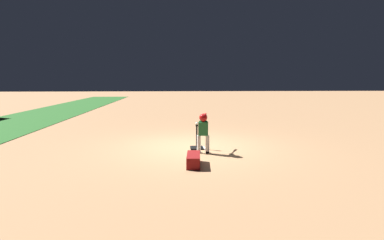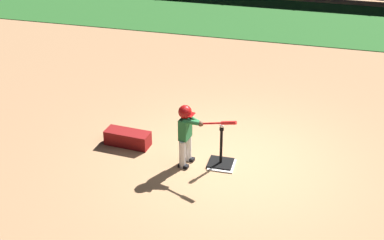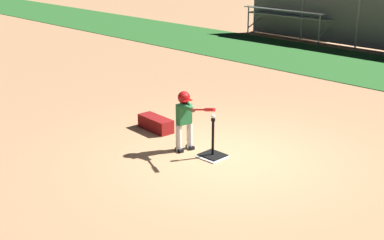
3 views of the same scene
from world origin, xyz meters
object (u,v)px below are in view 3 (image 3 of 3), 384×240
Objects in this scene: batting_tee at (213,151)px; equipment_bag at (156,124)px; baseball at (213,116)px; bleachers_right_center at (298,22)px; batter_child at (185,114)px.

batting_tee is 0.88× the size of equipment_bag.
baseball is 0.09× the size of equipment_bag.
baseball is 0.02× the size of bleachers_right_center.
batter_child is at bearing -11.52° from equipment_bag.
batter_child reaches higher than equipment_bag.
bleachers_right_center reaches higher than baseball.
batting_tee reaches higher than equipment_bag.
batter_child reaches higher than baseball.
batter_child is 1.42m from equipment_bag.
equipment_bag is at bearing -69.43° from bleachers_right_center.
batter_child is 1.36× the size of equipment_bag.
batter_child is 15.49× the size of baseball.
baseball is (0.57, 0.15, 0.05)m from batter_child.
batting_tee is at bearing -2.12° from equipment_bag.
bleachers_right_center is at bearing 115.13° from batter_child.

